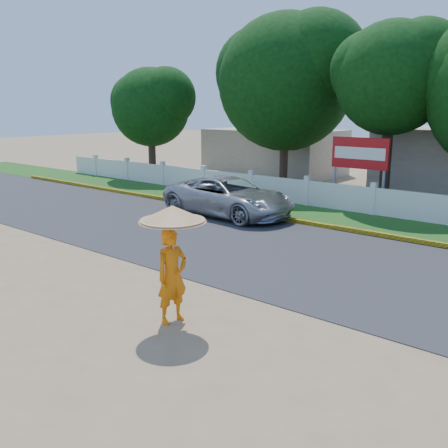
% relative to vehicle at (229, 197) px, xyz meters
% --- Properties ---
extents(ground, '(120.00, 120.00, 0.00)m').
position_rel_vehicle_xyz_m(ground, '(4.31, -7.47, -0.76)').
color(ground, '#9E8460').
rests_on(ground, ground).
extents(road, '(60.00, 7.00, 0.02)m').
position_rel_vehicle_xyz_m(road, '(4.31, -2.97, -0.75)').
color(road, '#38383A').
rests_on(road, ground).
extents(grass_verge, '(60.00, 3.50, 0.03)m').
position_rel_vehicle_xyz_m(grass_verge, '(4.31, 2.28, -0.74)').
color(grass_verge, '#2D601E').
rests_on(grass_verge, ground).
extents(curb, '(40.00, 0.18, 0.16)m').
position_rel_vehicle_xyz_m(curb, '(4.31, 0.58, -0.68)').
color(curb, yellow).
rests_on(curb, ground).
extents(fence, '(40.00, 0.10, 1.10)m').
position_rel_vehicle_xyz_m(fence, '(4.31, 3.73, -0.21)').
color(fence, silver).
rests_on(fence, ground).
extents(building_far, '(8.00, 5.00, 2.80)m').
position_rel_vehicle_xyz_m(building_far, '(-5.69, 11.53, 0.64)').
color(building_far, '#B7AD99').
rests_on(building_far, ground).
extents(vehicle, '(5.56, 2.74, 1.52)m').
position_rel_vehicle_xyz_m(vehicle, '(0.00, 0.00, 0.00)').
color(vehicle, '#A3A7AB').
rests_on(vehicle, ground).
extents(monk_with_parasol, '(1.31, 1.31, 2.37)m').
position_rel_vehicle_xyz_m(monk_with_parasol, '(5.46, -8.42, 0.79)').
color(monk_with_parasol, orange).
rests_on(monk_with_parasol, ground).
extents(billboard, '(2.50, 0.13, 2.95)m').
position_rel_vehicle_xyz_m(billboard, '(3.14, 4.82, 1.38)').
color(billboard, gray).
rests_on(billboard, ground).
extents(tree_row, '(29.57, 8.08, 8.91)m').
position_rel_vehicle_xyz_m(tree_row, '(2.53, 6.89, 4.27)').
color(tree_row, '#473828').
rests_on(tree_row, ground).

